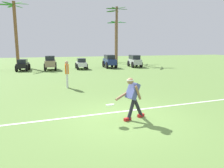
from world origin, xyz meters
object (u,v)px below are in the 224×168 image
Objects in this scene: parked_car_slot_c at (50,62)px; palm_tree_right_of_centre at (117,30)px; frisbee_in_flight at (110,105)px; parked_car_slot_b at (23,65)px; parked_car_slot_e at (110,61)px; parked_car_slot_d at (81,63)px; frisbee_thrower at (133,96)px; palm_tree_left_of_centre at (16,29)px; teammate_near_sideline at (67,72)px; parked_car_slot_f at (135,61)px; palm_tree_far_right at (116,38)px.

palm_tree_right_of_centre is (8.68, 5.23, 3.59)m from parked_car_slot_c.
parked_car_slot_b is at bearing 103.40° from frisbee_in_flight.
parked_car_slot_e reaches higher than parked_car_slot_b.
palm_tree_right_of_centre is at bearing 43.32° from parked_car_slot_d.
palm_tree_right_of_centre is at bearing 63.75° from parked_car_slot_e.
palm_tree_left_of_centre is at bearing 104.71° from frisbee_thrower.
frisbee_in_flight is 0.05× the size of palm_tree_left_of_centre.
palm_tree_left_of_centre reaches higher than palm_tree_right_of_centre.
frisbee_in_flight is 22.56m from palm_tree_left_of_centre.
teammate_near_sideline is 0.21× the size of palm_tree_right_of_centre.
palm_tree_left_of_centre is (-4.18, 15.43, 3.33)m from teammate_near_sideline.
palm_tree_left_of_centre reaches higher than parked_car_slot_d.
palm_tree_right_of_centre is (5.61, 5.29, 3.77)m from parked_car_slot_d.
parked_car_slot_c is 0.33× the size of palm_tree_right_of_centre.
palm_tree_left_of_centre is at bearing 102.65° from frisbee_in_flight.
parked_car_slot_f is (8.54, 10.15, -0.22)m from teammate_near_sideline.
palm_tree_far_right reaches higher than teammate_near_sideline.
parked_car_slot_e is 0.32× the size of palm_tree_left_of_centre.
parked_car_slot_e is 0.96× the size of parked_car_slot_f.
frisbee_in_flight is 6.34m from teammate_near_sideline.
frisbee_in_flight is at bearing -115.51° from parked_car_slot_f.
parked_car_slot_e is (5.59, 10.18, -0.20)m from teammate_near_sideline.
frisbee_thrower is 0.62× the size of parked_car_slot_b.
parked_car_slot_b is 2.59m from parked_car_slot_c.
palm_tree_left_of_centre reaches higher than parked_car_slot_f.
palm_tree_far_right is at bearing 73.00° from frisbee_thrower.
teammate_near_sideline is (-0.69, 6.29, 0.35)m from frisbee_in_flight.
parked_car_slot_e is 11.64m from palm_tree_left_of_centre.
palm_tree_far_right reaches higher than frisbee_in_flight.
palm_tree_right_of_centre reaches higher than parked_car_slot_b.
frisbee_in_flight is 0.15× the size of parked_car_slot_e.
parked_car_slot_f is at bearing 66.69° from frisbee_thrower.
frisbee_thrower is at bearing 6.60° from frisbee_in_flight.
palm_tree_left_of_centre is 1.25× the size of palm_tree_far_right.
palm_tree_right_of_centre is (2.45, 4.98, 3.59)m from parked_car_slot_e.
parked_car_slot_f is 0.42× the size of palm_tree_far_right.
parked_car_slot_e is 0.33× the size of palm_tree_right_of_centre.
parked_car_slot_d is (2.44, 9.87, -0.38)m from teammate_near_sideline.
parked_car_slot_f reaches higher than frisbee_in_flight.
palm_tree_far_right is at bearing 73.54° from palm_tree_right_of_centre.
teammate_near_sideline is at bearing -117.96° from palm_tree_right_of_centre.
parked_car_slot_f reaches higher than parked_car_slot_d.
parked_car_slot_b is at bearing 106.11° from frisbee_thrower.
palm_tree_left_of_centre is (-6.63, 5.56, 3.70)m from parked_car_slot_d.
parked_car_slot_d is (1.75, 16.16, -0.03)m from frisbee_in_flight.
parked_car_slot_d is at bearing -129.33° from palm_tree_far_right.
parked_car_slot_c reaches higher than frisbee_in_flight.
parked_car_slot_f is (7.84, 16.44, 0.13)m from frisbee_in_flight.
frisbee_in_flight is at bearing -77.35° from palm_tree_left_of_centre.
parked_car_slot_b is at bearing 176.60° from parked_car_slot_c.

